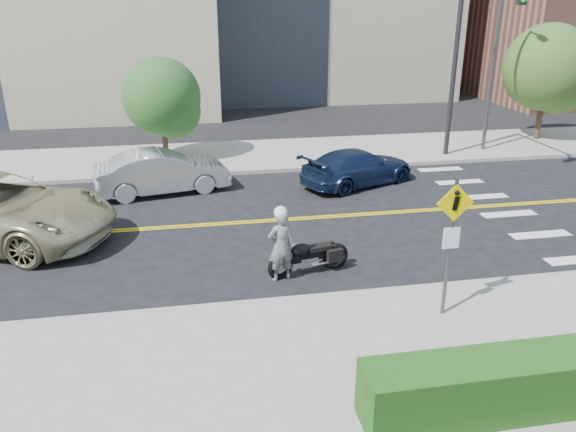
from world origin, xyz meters
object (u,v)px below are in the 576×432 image
Objects in this scene: pedestrian_sign at (451,235)px; motorcyclist at (281,244)px; motorcycle at (309,249)px; parked_car_blue at (358,167)px; parked_car_silver at (162,172)px.

pedestrian_sign reaches higher than motorcyclist.
motorcycle is 0.47× the size of parked_car_blue.
pedestrian_sign is 4.04m from motorcyclist.
pedestrian_sign is at bearing -159.48° from parked_car_silver.
parked_car_blue is (4.03, 6.93, -0.30)m from motorcyclist.
pedestrian_sign is 1.42× the size of motorcycle.
parked_car_blue is at bearing -135.17° from motorcyclist.
parked_car_blue is at bearing 84.13° from pedestrian_sign.
pedestrian_sign is at bearing 150.11° from parked_car_blue.
motorcycle is 0.46× the size of parked_car_silver.
parked_car_silver is at bearing 104.50° from motorcycle.
parked_car_silver is (-3.73, 6.98, 0.11)m from motorcycle.
motorcyclist is at bearing -174.59° from motorcycle.
pedestrian_sign is 0.67× the size of parked_car_blue.
parked_car_silver reaches higher than parked_car_blue.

